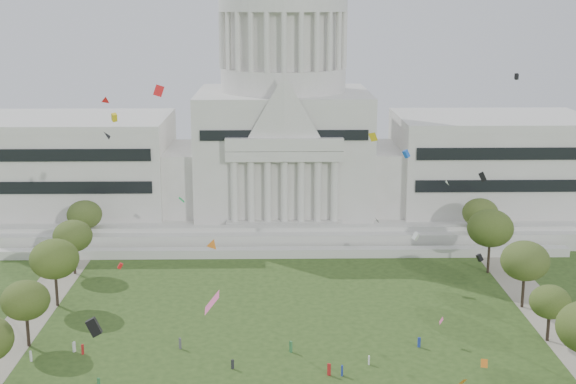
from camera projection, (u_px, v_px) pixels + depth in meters
name	position (u px, v px, depth m)	size (l,w,h in m)	color
capitol	(283.00, 138.00, 208.71)	(160.00, 64.50, 91.30)	silver
row_tree_l_3	(25.00, 300.00, 133.69)	(8.12, 8.12, 11.55)	black
row_tree_r_3	(550.00, 302.00, 136.05)	(7.01, 7.01, 9.98)	black
row_tree_l_4	(54.00, 259.00, 151.41)	(9.29, 9.29, 13.21)	black
row_tree_r_4	(525.00, 261.00, 150.68)	(9.19, 9.19, 13.06)	black
row_tree_l_5	(73.00, 236.00, 169.70)	(8.33, 8.33, 11.85)	black
row_tree_r_5	(490.00, 228.00, 170.12)	(9.82, 9.82, 13.96)	black
row_tree_l_6	(84.00, 215.00, 187.34)	(8.19, 8.19, 11.64)	black
row_tree_r_6	(480.00, 213.00, 187.94)	(8.42, 8.42, 11.97)	black
kite_swarm	(308.00, 229.00, 103.87)	(90.06, 110.18, 60.39)	black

